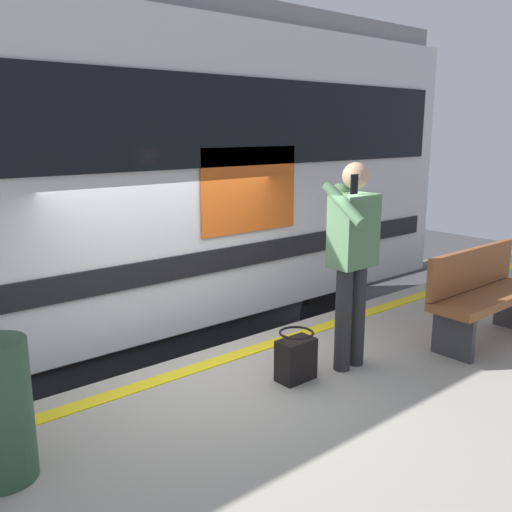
{
  "coord_description": "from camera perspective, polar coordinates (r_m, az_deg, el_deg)",
  "views": [
    {
      "loc": [
        2.8,
        4.07,
        3.01
      ],
      "look_at": [
        -0.37,
        0.3,
        1.88
      ],
      "focal_mm": 39.18,
      "sensor_mm": 36.0,
      "label": 1
    }
  ],
  "objects": [
    {
      "name": "passenger",
      "position": [
        4.72,
        9.81,
        0.7
      ],
      "size": [
        0.57,
        0.55,
        1.76
      ],
      "color": "#262628",
      "rests_on": "platform"
    },
    {
      "name": "ground_plane",
      "position": [
        5.78,
        -4.96,
        -18.51
      ],
      "size": [
        23.98,
        23.98,
        0.0
      ],
      "primitive_type": "plane",
      "color": "#3D3D3F"
    },
    {
      "name": "safety_line",
      "position": [
        5.11,
        -3.2,
        -10.43
      ],
      "size": [
        14.13,
        0.16,
        0.01
      ],
      "primitive_type": "cube",
      "color": "yellow",
      "rests_on": "platform"
    },
    {
      "name": "handbag",
      "position": [
        4.66,
        4.1,
        -10.32
      ],
      "size": [
        0.31,
        0.29,
        0.42
      ],
      "color": "black",
      "rests_on": "platform"
    },
    {
      "name": "bench",
      "position": [
        5.81,
        22.1,
        -3.47
      ],
      "size": [
        1.45,
        0.44,
        0.9
      ],
      "color": "brown",
      "rests_on": "platform"
    },
    {
      "name": "track_rail_near",
      "position": [
        6.71,
        -11.44,
        -13.28
      ],
      "size": [
        18.75,
        0.08,
        0.16
      ],
      "primitive_type": "cube",
      "color": "slate",
      "rests_on": "ground"
    },
    {
      "name": "train_carriage",
      "position": [
        6.38,
        -22.19,
        8.52
      ],
      "size": [
        10.42,
        2.88,
        4.18
      ],
      "color": "silver",
      "rests_on": "ground"
    },
    {
      "name": "track_rail_far",
      "position": [
        7.9,
        -16.54,
        -9.45
      ],
      "size": [
        18.75,
        0.08,
        0.16
      ],
      "primitive_type": "cube",
      "color": "slate",
      "rests_on": "ground"
    }
  ]
}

